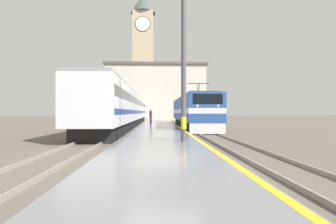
{
  "coord_description": "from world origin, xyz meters",
  "views": [
    {
      "loc": [
        -0.15,
        -7.99,
        1.76
      ],
      "look_at": [
        1.33,
        26.55,
        1.78
      ],
      "focal_mm": 28.0,
      "sensor_mm": 36.0,
      "label": 1
    }
  ],
  "objects_px": {
    "passenger_train": "(131,109)",
    "catenary_mast": "(186,56)",
    "locomotive_train": "(192,112)",
    "person_on_platform": "(151,116)",
    "clock_tower": "(143,53)"
  },
  "relations": [
    {
      "from": "locomotive_train",
      "to": "passenger_train",
      "type": "bearing_deg",
      "value": 131.68
    },
    {
      "from": "clock_tower",
      "to": "person_on_platform",
      "type": "bearing_deg",
      "value": -85.41
    },
    {
      "from": "person_on_platform",
      "to": "clock_tower",
      "type": "distance_m",
      "value": 36.84
    },
    {
      "from": "locomotive_train",
      "to": "person_on_platform",
      "type": "height_order",
      "value": "locomotive_train"
    },
    {
      "from": "catenary_mast",
      "to": "clock_tower",
      "type": "height_order",
      "value": "clock_tower"
    },
    {
      "from": "clock_tower",
      "to": "passenger_train",
      "type": "bearing_deg",
      "value": -90.53
    },
    {
      "from": "person_on_platform",
      "to": "catenary_mast",
      "type": "bearing_deg",
      "value": -83.63
    },
    {
      "from": "catenary_mast",
      "to": "clock_tower",
      "type": "relative_size",
      "value": 0.27
    },
    {
      "from": "locomotive_train",
      "to": "clock_tower",
      "type": "relative_size",
      "value": 0.58
    },
    {
      "from": "passenger_train",
      "to": "person_on_platform",
      "type": "distance_m",
      "value": 5.67
    },
    {
      "from": "passenger_train",
      "to": "catenary_mast",
      "type": "xyz_separation_m",
      "value": [
        5.13,
        -24.33,
        2.36
      ]
    },
    {
      "from": "passenger_train",
      "to": "catenary_mast",
      "type": "height_order",
      "value": "catenary_mast"
    },
    {
      "from": "locomotive_train",
      "to": "person_on_platform",
      "type": "relative_size",
      "value": 9.92
    },
    {
      "from": "passenger_train",
      "to": "clock_tower",
      "type": "distance_m",
      "value": 32.07
    },
    {
      "from": "passenger_train",
      "to": "clock_tower",
      "type": "xyz_separation_m",
      "value": [
        0.26,
        28.67,
        14.38
      ]
    }
  ]
}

